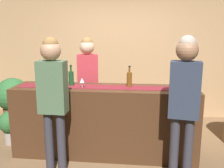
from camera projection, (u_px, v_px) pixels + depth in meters
The scene contains 14 objects.
ground_plane at pixel (105, 153), 3.79m from camera, with size 10.00×10.00×0.00m, color brown.
back_wall at pixel (117, 47), 5.33m from camera, with size 6.00×0.12×2.90m, color tan.
bar_counter at pixel (105, 121), 3.68m from camera, with size 2.62×0.60×1.02m, color #472B19.
counter_runner_cloth at pixel (105, 87), 3.58m from camera, with size 2.49×0.28×0.01m, color maroon.
wine_bottle_amber at pixel (129, 79), 3.58m from camera, with size 0.07×0.07×0.30m.
wine_bottle_green at pixel (71, 78), 3.66m from camera, with size 0.07×0.07×0.30m.
wine_bottle_clear at pixel (177, 82), 3.40m from camera, with size 0.07×0.07×0.30m.
wine_glass_near_customer at pixel (82, 81), 3.50m from camera, with size 0.07×0.07×0.14m.
wine_glass_mid_counter at pixel (54, 81), 3.51m from camera, with size 0.07×0.07×0.14m.
bartender at pixel (88, 77), 4.17m from camera, with size 0.37×0.27×1.70m.
customer_sipping at pixel (184, 94), 2.87m from camera, with size 0.37×0.25×1.76m.
customer_browsing at pixel (53, 91), 3.07m from camera, with size 0.34×0.24×1.74m.
potted_plant_tall at pixel (13, 98), 4.82m from camera, with size 0.63×0.63×0.92m.
potted_plant_small at pixel (11, 125), 4.07m from camera, with size 0.37×0.37×0.54m.
Camera 1 is at (0.49, -3.45, 1.82)m, focal length 40.37 mm.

